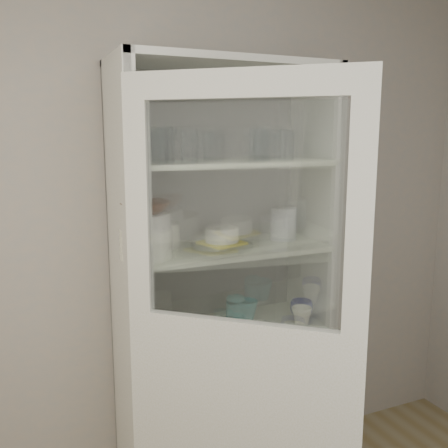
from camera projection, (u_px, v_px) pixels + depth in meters
name	position (u px, v px, depth m)	size (l,w,h in m)	color
wall_back	(169.00, 233.00, 2.46)	(3.60, 0.02, 2.60)	#A5A39D
pantry_cabinet	(219.00, 307.00, 2.46)	(1.00, 0.45, 2.10)	beige
cupboard_door	(241.00, 378.00, 1.88)	(0.70, 0.62, 2.00)	beige
tumbler_0	(165.00, 146.00, 1.99)	(0.07, 0.07, 0.15)	silver
tumbler_1	(147.00, 148.00, 1.96)	(0.07, 0.07, 0.13)	silver
tumbler_2	(189.00, 146.00, 2.02)	(0.07, 0.07, 0.14)	silver
tumbler_3	(257.00, 145.00, 2.20)	(0.07, 0.07, 0.15)	silver
tumbler_4	(262.00, 143.00, 2.22)	(0.08, 0.08, 0.16)	silver
tumbler_5	(261.00, 145.00, 2.22)	(0.07, 0.07, 0.14)	silver
tumbler_6	(286.00, 146.00, 2.24)	(0.07, 0.07, 0.14)	silver
tumbler_7	(165.00, 146.00, 2.16)	(0.07, 0.07, 0.13)	silver
tumbler_8	(146.00, 144.00, 2.13)	(0.08, 0.08, 0.15)	silver
tumbler_9	(217.00, 144.00, 2.25)	(0.07, 0.07, 0.15)	silver
tumbler_10	(210.00, 147.00, 2.22)	(0.06, 0.06, 0.13)	silver
tumbler_11	(279.00, 146.00, 2.38)	(0.06, 0.06, 0.12)	silver
goblet_0	(148.00, 141.00, 2.19)	(0.08, 0.08, 0.18)	silver
goblet_1	(182.00, 141.00, 2.29)	(0.08, 0.08, 0.17)	silver
goblet_2	(212.00, 143.00, 2.34)	(0.07, 0.07, 0.15)	silver
goblet_3	(281.00, 142.00, 2.47)	(0.07, 0.07, 0.16)	silver
plate_stack_front	(146.00, 243.00, 2.11)	(0.22, 0.22, 0.13)	white
plate_stack_back	(156.00, 235.00, 2.32)	(0.22, 0.22, 0.11)	white
cream_bowl	(145.00, 221.00, 2.10)	(0.21, 0.21, 0.07)	beige
terracotta_bowl	(145.00, 207.00, 2.09)	(0.21, 0.21, 0.05)	#512A15
glass_platter	(222.00, 246.00, 2.31)	(0.29, 0.29, 0.02)	silver
yellow_trivet	(222.00, 243.00, 2.31)	(0.17, 0.17, 0.01)	yellow
white_ramekin	(222.00, 235.00, 2.30)	(0.15, 0.15, 0.07)	white
grey_bowl_stack	(283.00, 224.00, 2.48)	(0.13, 0.13, 0.16)	#B5B9B9
mug_blue	(301.00, 309.00, 2.53)	(0.11, 0.11, 0.09)	navy
mug_teal	(246.00, 311.00, 2.48)	(0.12, 0.12, 0.11)	#18737D
mug_white	(302.00, 316.00, 2.43)	(0.10, 0.10, 0.09)	white
teal_jar	(236.00, 310.00, 2.48)	(0.10, 0.10, 0.12)	#18737D
measuring_cups	(166.00, 338.00, 2.23)	(0.10, 0.10, 0.04)	#AEAEAE
white_canister	(140.00, 324.00, 2.25)	(0.12, 0.12, 0.14)	white
cream_dish	(204.00, 402.00, 2.42)	(0.24, 0.24, 0.08)	beige
tin_box	(281.00, 386.00, 2.59)	(0.22, 0.15, 0.07)	#9C9C9C
tumbler_12	(160.00, 146.00, 2.00)	(0.07, 0.07, 0.14)	silver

